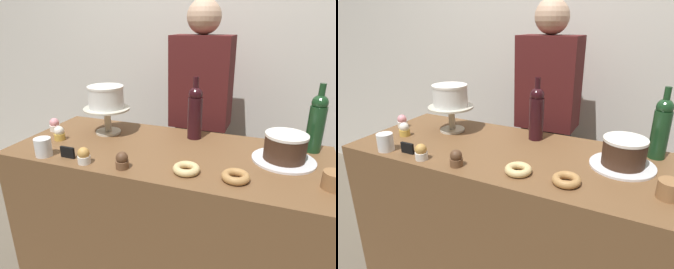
# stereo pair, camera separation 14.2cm
# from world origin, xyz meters

# --- Properties ---
(back_wall) EXTENTS (6.00, 0.05, 2.60)m
(back_wall) POSITION_xyz_m (0.00, 0.90, 1.30)
(back_wall) COLOR silver
(back_wall) RESTS_ON ground_plane
(display_counter) EXTENTS (1.52, 0.64, 0.89)m
(display_counter) POSITION_xyz_m (0.00, 0.00, 0.45)
(display_counter) COLOR brown
(display_counter) RESTS_ON ground_plane
(cake_stand_pedestal) EXTENTS (0.25, 0.25, 0.14)m
(cake_stand_pedestal) POSITION_xyz_m (-0.40, 0.11, 0.99)
(cake_stand_pedestal) COLOR beige
(cake_stand_pedestal) RESTS_ON display_counter
(white_layer_cake) EXTENTS (0.19, 0.19, 0.12)m
(white_layer_cake) POSITION_xyz_m (-0.40, 0.11, 1.09)
(white_layer_cake) COLOR white
(white_layer_cake) RESTS_ON cake_stand_pedestal
(silver_serving_platter) EXTENTS (0.27, 0.27, 0.01)m
(silver_serving_platter) POSITION_xyz_m (0.52, 0.06, 0.90)
(silver_serving_platter) COLOR white
(silver_serving_platter) RESTS_ON display_counter
(chocolate_round_cake) EXTENTS (0.18, 0.18, 0.12)m
(chocolate_round_cake) POSITION_xyz_m (0.52, 0.06, 0.96)
(chocolate_round_cake) COLOR #3D2619
(chocolate_round_cake) RESTS_ON silver_serving_platter
(wine_bottle_dark_red) EXTENTS (0.08, 0.08, 0.33)m
(wine_bottle_dark_red) POSITION_xyz_m (0.07, 0.20, 1.03)
(wine_bottle_dark_red) COLOR black
(wine_bottle_dark_red) RESTS_ON display_counter
(wine_bottle_green) EXTENTS (0.08, 0.08, 0.33)m
(wine_bottle_green) POSITION_xyz_m (0.65, 0.23, 1.03)
(wine_bottle_green) COLOR #193D1E
(wine_bottle_green) RESTS_ON display_counter
(cupcake_chocolate) EXTENTS (0.06, 0.06, 0.07)m
(cupcake_chocolate) POSITION_xyz_m (-0.11, -0.25, 0.93)
(cupcake_chocolate) COLOR brown
(cupcake_chocolate) RESTS_ON display_counter
(cupcake_caramel) EXTENTS (0.06, 0.06, 0.07)m
(cupcake_caramel) POSITION_xyz_m (-0.29, -0.26, 0.93)
(cupcake_caramel) COLOR white
(cupcake_caramel) RESTS_ON display_counter
(cupcake_strawberry) EXTENTS (0.06, 0.06, 0.07)m
(cupcake_strawberry) POSITION_xyz_m (-0.70, 0.04, 0.93)
(cupcake_strawberry) COLOR white
(cupcake_strawberry) RESTS_ON display_counter
(cupcake_vanilla) EXTENTS (0.06, 0.06, 0.07)m
(cupcake_vanilla) POSITION_xyz_m (-0.58, -0.07, 0.93)
(cupcake_vanilla) COLOR gold
(cupcake_vanilla) RESTS_ON display_counter
(donut_glazed) EXTENTS (0.11, 0.11, 0.03)m
(donut_glazed) POSITION_xyz_m (0.15, -0.19, 0.91)
(donut_glazed) COLOR #E0C17F
(donut_glazed) RESTS_ON display_counter
(donut_maple) EXTENTS (0.11, 0.11, 0.03)m
(donut_maple) POSITION_xyz_m (0.35, -0.19, 0.91)
(donut_maple) COLOR #B27F47
(donut_maple) RESTS_ON display_counter
(cookie_stack) EXTENTS (0.08, 0.08, 0.07)m
(cookie_stack) POSITION_xyz_m (0.70, -0.12, 0.92)
(cookie_stack) COLOR olive
(cookie_stack) RESTS_ON display_counter
(price_sign_chalkboard) EXTENTS (0.07, 0.01, 0.05)m
(price_sign_chalkboard) POSITION_xyz_m (-0.40, -0.24, 0.92)
(price_sign_chalkboard) COLOR black
(price_sign_chalkboard) RESTS_ON display_counter
(coffee_cup_ceramic) EXTENTS (0.08, 0.08, 0.08)m
(coffee_cup_ceramic) POSITION_xyz_m (-0.52, -0.26, 0.93)
(coffee_cup_ceramic) COLOR white
(coffee_cup_ceramic) RESTS_ON display_counter
(barista_figure) EXTENTS (0.36, 0.22, 1.60)m
(barista_figure) POSITION_xyz_m (0.02, 0.55, 0.84)
(barista_figure) COLOR black
(barista_figure) RESTS_ON ground_plane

